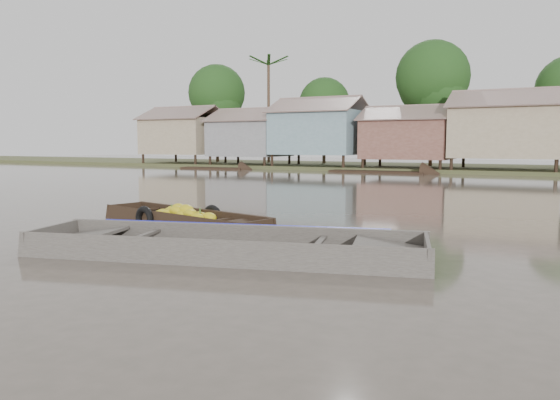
% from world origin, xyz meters
% --- Properties ---
extents(ground, '(120.00, 120.00, 0.00)m').
position_xyz_m(ground, '(0.00, 0.00, 0.00)').
color(ground, '#4E473C').
rests_on(ground, ground).
extents(riverbank, '(120.00, 12.47, 10.22)m').
position_xyz_m(riverbank, '(3.03, 31.86, 3.07)').
color(riverbank, '#384723').
rests_on(riverbank, ground).
extents(banana_boat, '(5.19, 2.43, 0.70)m').
position_xyz_m(banana_boat, '(-2.35, 2.13, 0.13)').
color(banana_boat, black).
rests_on(banana_boat, ground).
extents(viewer_boat, '(7.17, 3.50, 0.56)m').
position_xyz_m(viewer_boat, '(0.62, -0.46, 0.05)').
color(viewer_boat, '#3D3934').
rests_on(viewer_boat, ground).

